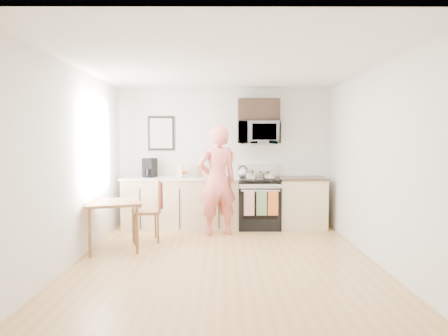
{
  "coord_description": "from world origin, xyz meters",
  "views": [
    {
      "loc": [
        -0.03,
        -5.31,
        1.62
      ],
      "look_at": [
        -0.01,
        1.0,
        1.18
      ],
      "focal_mm": 32.0,
      "sensor_mm": 36.0,
      "label": 1
    }
  ],
  "objects_px": {
    "microwave": "(259,133)",
    "cake": "(270,177)",
    "person": "(217,181)",
    "chair": "(154,202)",
    "range": "(259,204)",
    "dining_table": "(113,207)"
  },
  "relations": [
    {
      "from": "chair",
      "to": "microwave",
      "type": "bearing_deg",
      "value": 14.76
    },
    {
      "from": "person",
      "to": "dining_table",
      "type": "relative_size",
      "value": 2.22
    },
    {
      "from": "range",
      "to": "dining_table",
      "type": "xyz_separation_m",
      "value": [
        -2.28,
        -1.47,
        0.2
      ]
    },
    {
      "from": "person",
      "to": "chair",
      "type": "height_order",
      "value": "person"
    },
    {
      "from": "dining_table",
      "to": "microwave",
      "type": "bearing_deg",
      "value": 34.7
    },
    {
      "from": "microwave",
      "to": "person",
      "type": "bearing_deg",
      "value": -140.17
    },
    {
      "from": "range",
      "to": "microwave",
      "type": "xyz_separation_m",
      "value": [
        -0.0,
        0.1,
        1.32
      ]
    },
    {
      "from": "microwave",
      "to": "dining_table",
      "type": "height_order",
      "value": "microwave"
    },
    {
      "from": "microwave",
      "to": "cake",
      "type": "height_order",
      "value": "microwave"
    },
    {
      "from": "person",
      "to": "dining_table",
      "type": "bearing_deg",
      "value": 11.57
    },
    {
      "from": "person",
      "to": "chair",
      "type": "bearing_deg",
      "value": 2.54
    },
    {
      "from": "microwave",
      "to": "person",
      "type": "xyz_separation_m",
      "value": [
        -0.76,
        -0.63,
        -0.83
      ]
    },
    {
      "from": "range",
      "to": "cake",
      "type": "relative_size",
      "value": 4.75
    },
    {
      "from": "range",
      "to": "cake",
      "type": "bearing_deg",
      "value": -35.37
    },
    {
      "from": "range",
      "to": "dining_table",
      "type": "bearing_deg",
      "value": -147.12
    },
    {
      "from": "person",
      "to": "dining_table",
      "type": "xyz_separation_m",
      "value": [
        -1.52,
        -0.95,
        -0.29
      ]
    },
    {
      "from": "person",
      "to": "chair",
      "type": "xyz_separation_m",
      "value": [
        -1.0,
        -0.42,
        -0.29
      ]
    },
    {
      "from": "microwave",
      "to": "dining_table",
      "type": "relative_size",
      "value": 0.9
    },
    {
      "from": "dining_table",
      "to": "person",
      "type": "bearing_deg",
      "value": 31.89
    },
    {
      "from": "range",
      "to": "cake",
      "type": "distance_m",
      "value": 0.57
    },
    {
      "from": "microwave",
      "to": "chair",
      "type": "height_order",
      "value": "microwave"
    },
    {
      "from": "range",
      "to": "microwave",
      "type": "distance_m",
      "value": 1.33
    }
  ]
}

